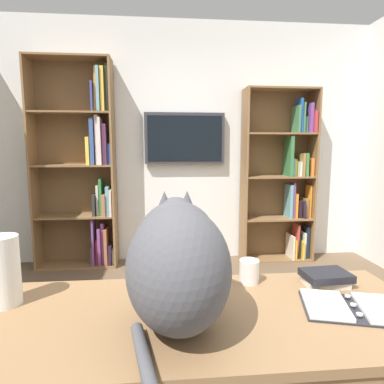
{
  "coord_description": "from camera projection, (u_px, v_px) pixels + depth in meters",
  "views": [
    {
      "loc": [
        0.19,
        1.55,
        1.31
      ],
      "look_at": [
        -0.05,
        -1.01,
        0.95
      ],
      "focal_mm": 30.41,
      "sensor_mm": 36.0,
      "label": 1
    }
  ],
  "objects": [
    {
      "name": "bookshelf_right",
      "position": [
        85.0,
        167.0,
        3.51
      ],
      "size": [
        0.86,
        0.28,
        2.23
      ],
      "color": "brown",
      "rests_on": "ground"
    },
    {
      "name": "desk_book_stack",
      "position": [
        326.0,
        278.0,
        1.31
      ],
      "size": [
        0.19,
        0.14,
        0.06
      ],
      "color": "beige",
      "rests_on": "desk"
    },
    {
      "name": "wall_mounted_tv",
      "position": [
        185.0,
        138.0,
        3.65
      ],
      "size": [
        0.9,
        0.07,
        0.57
      ],
      "color": "#333338"
    },
    {
      "name": "open_binder",
      "position": [
        353.0,
        307.0,
        1.11
      ],
      "size": [
        0.38,
        0.3,
        0.02
      ],
      "color": "#26262B",
      "rests_on": "desk"
    },
    {
      "name": "cat",
      "position": [
        178.0,
        258.0,
        1.02
      ],
      "size": [
        0.32,
        0.59,
        0.4
      ],
      "color": "#4C4C51",
      "rests_on": "desk"
    },
    {
      "name": "desk",
      "position": [
        199.0,
        348.0,
        1.08
      ],
      "size": [
        1.59,
        0.62,
        0.76
      ],
      "color": "olive",
      "rests_on": "ground"
    },
    {
      "name": "paper_towel_roll",
      "position": [
        3.0,
        271.0,
        1.14
      ],
      "size": [
        0.11,
        0.11,
        0.25
      ],
      "primitive_type": "cylinder",
      "color": "white",
      "rests_on": "desk"
    },
    {
      "name": "wall_back",
      "position": [
        178.0,
        144.0,
        3.74
      ],
      "size": [
        4.52,
        0.06,
        2.7
      ],
      "primitive_type": "cube",
      "color": "silver",
      "rests_on": "ground"
    },
    {
      "name": "coffee_mug",
      "position": [
        249.0,
        271.0,
        1.33
      ],
      "size": [
        0.08,
        0.08,
        0.1
      ],
      "primitive_type": "cylinder",
      "color": "white",
      "rests_on": "desk"
    },
    {
      "name": "bookshelf_left",
      "position": [
        285.0,
        179.0,
        3.74
      ],
      "size": [
        0.81,
        0.28,
        1.95
      ],
      "color": "brown",
      "rests_on": "ground"
    }
  ]
}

